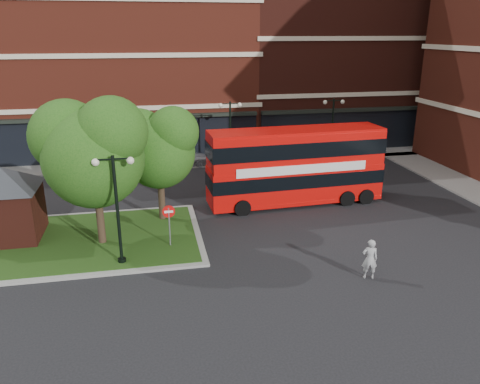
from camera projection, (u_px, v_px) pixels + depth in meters
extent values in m
plane|color=black|center=(244.00, 255.00, 21.66)|extent=(120.00, 120.00, 0.00)
cube|color=slate|center=(201.00, 162.00, 36.93)|extent=(44.00, 3.00, 0.12)
cube|color=maroon|center=(96.00, 66.00, 40.12)|extent=(26.00, 12.00, 14.00)
cube|color=#471911|center=(337.00, 52.00, 43.90)|extent=(18.00, 12.00, 16.00)
cube|color=gray|center=(72.00, 242.00, 22.92)|extent=(12.60, 7.60, 0.12)
cube|color=#19380F|center=(72.00, 241.00, 22.92)|extent=(12.00, 7.00, 0.15)
cube|color=#471911|center=(7.00, 213.00, 22.85)|extent=(3.00, 3.00, 2.50)
cone|color=#23262B|center=(1.00, 178.00, 22.26)|extent=(6.51, 6.51, 1.10)
cylinder|color=#2D2116|center=(99.00, 207.00, 22.12)|extent=(0.36, 0.36, 3.92)
sphere|color=#1C4C13|center=(94.00, 158.00, 21.34)|extent=(4.60, 4.60, 4.60)
sphere|color=#1C4C13|center=(67.00, 137.00, 21.47)|extent=(3.45, 3.45, 3.45)
sphere|color=#1C4C13|center=(112.00, 132.00, 20.68)|extent=(3.22, 3.22, 3.22)
cylinder|color=#2D2116|center=(161.00, 191.00, 25.07)|extent=(0.36, 0.36, 3.47)
sphere|color=#1C4C13|center=(159.00, 152.00, 24.38)|extent=(3.80, 3.80, 3.80)
sphere|color=#1C4C13|center=(139.00, 136.00, 24.47)|extent=(2.85, 2.85, 2.85)
sphere|color=#1C4C13|center=(173.00, 132.00, 23.81)|extent=(2.66, 2.66, 2.66)
cylinder|color=black|center=(118.00, 212.00, 20.00)|extent=(0.14, 0.14, 5.00)
cylinder|color=black|center=(122.00, 261.00, 20.77)|extent=(0.36, 0.36, 0.30)
cube|color=black|center=(113.00, 159.00, 19.23)|extent=(1.40, 0.06, 0.06)
sphere|color=#F2EACC|center=(95.00, 162.00, 19.13)|extent=(0.32, 0.32, 0.32)
sphere|color=#F2EACC|center=(130.00, 161.00, 19.40)|extent=(0.32, 0.32, 0.32)
cylinder|color=black|center=(230.00, 136.00, 34.65)|extent=(0.14, 0.14, 5.00)
cylinder|color=black|center=(231.00, 166.00, 35.42)|extent=(0.36, 0.36, 0.30)
cube|color=black|center=(230.00, 104.00, 33.89)|extent=(1.40, 0.06, 0.06)
sphere|color=#F2EACC|center=(221.00, 105.00, 33.79)|extent=(0.32, 0.32, 0.32)
sphere|color=#F2EACC|center=(240.00, 105.00, 34.05)|extent=(0.32, 0.32, 0.32)
cylinder|color=black|center=(332.00, 131.00, 36.15)|extent=(0.14, 0.14, 5.00)
cylinder|color=black|center=(330.00, 161.00, 36.91)|extent=(0.36, 0.36, 0.30)
cube|color=black|center=(334.00, 101.00, 35.38)|extent=(1.40, 0.06, 0.06)
sphere|color=#F2EACC|center=(325.00, 102.00, 35.28)|extent=(0.32, 0.32, 0.32)
sphere|color=#F2EACC|center=(343.00, 102.00, 35.54)|extent=(0.32, 0.32, 0.32)
cube|color=red|center=(295.00, 181.00, 27.83)|extent=(10.46, 2.87, 1.98)
cube|color=red|center=(296.00, 148.00, 27.18)|extent=(10.35, 2.84, 1.98)
cube|color=black|center=(296.00, 147.00, 27.15)|extent=(10.46, 2.87, 0.89)
cube|color=silver|center=(303.00, 169.00, 26.39)|extent=(7.76, 0.43, 0.52)
imported|color=#99999C|center=(370.00, 259.00, 19.39)|extent=(0.73, 0.58, 1.76)
imported|color=#A5A6AC|center=(180.00, 157.00, 35.69)|extent=(4.36, 1.95, 1.46)
imported|color=silver|center=(322.00, 151.00, 37.42)|extent=(4.59, 2.01, 1.47)
cylinder|color=slate|center=(170.00, 228.00, 22.10)|extent=(0.07, 0.07, 2.05)
cylinder|color=red|center=(169.00, 212.00, 21.83)|extent=(0.60, 0.05, 0.59)
cube|color=white|center=(169.00, 212.00, 21.83)|extent=(0.42, 0.04, 0.11)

